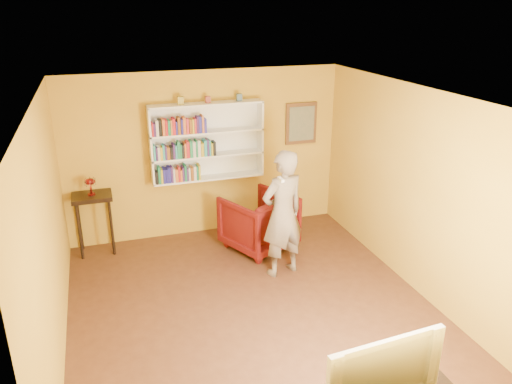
# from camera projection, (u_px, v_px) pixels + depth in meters

# --- Properties ---
(room_shell) EXTENTS (5.30, 5.80, 2.88)m
(room_shell) POSITION_uv_depth(u_px,v_px,m) (252.00, 237.00, 6.00)
(room_shell) COLOR #452616
(room_shell) RESTS_ON ground
(bookshelf) EXTENTS (1.80, 0.29, 1.23)m
(bookshelf) POSITION_uv_depth(u_px,v_px,m) (206.00, 141.00, 7.93)
(bookshelf) COLOR white
(bookshelf) RESTS_ON room_shell
(books_row_lower) EXTENTS (0.71, 0.19, 0.27)m
(books_row_lower) POSITION_uv_depth(u_px,v_px,m) (177.00, 174.00, 7.86)
(books_row_lower) COLOR black
(books_row_lower) RESTS_ON bookshelf
(books_row_middle) EXTENTS (0.97, 0.19, 0.27)m
(books_row_middle) POSITION_uv_depth(u_px,v_px,m) (185.00, 150.00, 7.76)
(books_row_middle) COLOR teal
(books_row_middle) RESTS_ON bookshelf
(books_row_upper) EXTENTS (0.84, 0.19, 0.27)m
(books_row_upper) POSITION_uv_depth(u_px,v_px,m) (179.00, 126.00, 7.60)
(books_row_upper) COLOR red
(books_row_upper) RESTS_ON bookshelf
(ornament_left) EXTENTS (0.09, 0.09, 0.12)m
(ornament_left) POSITION_uv_depth(u_px,v_px,m) (180.00, 100.00, 7.52)
(ornament_left) COLOR #A7972F
(ornament_left) RESTS_ON bookshelf
(ornament_centre) EXTENTS (0.07, 0.07, 0.10)m
(ornament_centre) POSITION_uv_depth(u_px,v_px,m) (208.00, 99.00, 7.65)
(ornament_centre) COLOR brown
(ornament_centre) RESTS_ON bookshelf
(ornament_right) EXTENTS (0.08, 0.08, 0.11)m
(ornament_right) POSITION_uv_depth(u_px,v_px,m) (239.00, 97.00, 7.79)
(ornament_right) COLOR #445F71
(ornament_right) RESTS_ON bookshelf
(framed_painting) EXTENTS (0.55, 0.05, 0.70)m
(framed_painting) POSITION_uv_depth(u_px,v_px,m) (301.00, 123.00, 8.40)
(framed_painting) COLOR #553218
(framed_painting) RESTS_ON room_shell
(console_table) EXTENTS (0.58, 0.45, 0.96)m
(console_table) POSITION_uv_depth(u_px,v_px,m) (93.00, 205.00, 7.55)
(console_table) COLOR black
(console_table) RESTS_ON ground
(ruby_lustre) EXTENTS (0.16, 0.16, 0.26)m
(ruby_lustre) POSITION_uv_depth(u_px,v_px,m) (90.00, 183.00, 7.43)
(ruby_lustre) COLOR maroon
(ruby_lustre) RESTS_ON console_table
(armchair) EXTENTS (1.26, 1.27, 0.88)m
(armchair) POSITION_uv_depth(u_px,v_px,m) (259.00, 222.00, 7.82)
(armchair) COLOR #440407
(armchair) RESTS_ON ground
(person) EXTENTS (0.76, 0.60, 1.84)m
(person) POSITION_uv_depth(u_px,v_px,m) (283.00, 214.00, 6.91)
(person) COLOR #6E6051
(person) RESTS_ON ground
(game_remote) EXTENTS (0.04, 0.15, 0.04)m
(game_remote) POSITION_uv_depth(u_px,v_px,m) (281.00, 179.00, 6.45)
(game_remote) COLOR white
(game_remote) RESTS_ON person
(television) EXTENTS (1.10, 0.22, 0.63)m
(television) POSITION_uv_depth(u_px,v_px,m) (377.00, 364.00, 4.18)
(television) COLOR black
(television) RESTS_ON tv_cabinet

